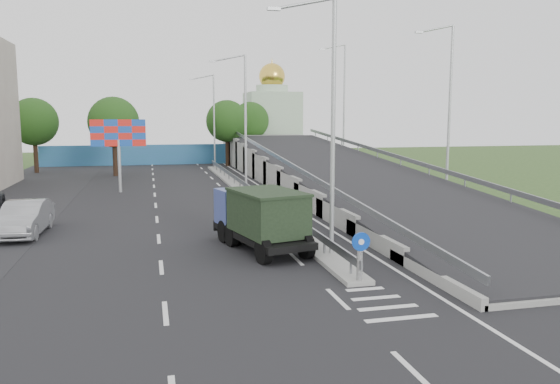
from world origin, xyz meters
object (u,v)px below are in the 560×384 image
object	(u,v)px
lamp_post_near	(329,114)
dump_truck	(260,216)
lamp_post_mid	(243,115)
sign_bollard	(360,256)
lamp_post_far	(212,116)
billboard	(118,137)
parked_car_b	(25,218)
church	(272,119)

from	to	relation	value
lamp_post_near	dump_truck	world-z (taller)	lamp_post_near
lamp_post_mid	dump_truck	distance (m)	18.58
sign_bollard	lamp_post_near	size ratio (longest dim) A/B	0.17
sign_bollard	lamp_post_far	size ratio (longest dim) A/B	0.17
billboard	dump_truck	world-z (taller)	billboard
lamp_post_far	parked_car_b	distance (m)	35.33
billboard	church	bearing A→B (deg)	59.30
lamp_post_mid	lamp_post_far	size ratio (longest dim) A/B	1.00
parked_car_b	dump_truck	bearing A→B (deg)	-24.42
billboard	parked_car_b	size ratio (longest dim) A/B	1.09
billboard	parked_car_b	distance (m)	15.37
lamp_post_near	church	world-z (taller)	church
lamp_post_far	sign_bollard	bearing A→B (deg)	-90.14
lamp_post_mid	lamp_post_far	distance (m)	20.00
parked_car_b	lamp_post_near	bearing A→B (deg)	-27.48
parked_car_b	church	bearing A→B (deg)	66.61
church	billboard	world-z (taller)	church
parked_car_b	lamp_post_mid	bearing A→B (deg)	46.90
lamp_post_mid	church	size ratio (longest dim) A/B	0.73
dump_truck	parked_car_b	xyz separation A→B (m)	(-10.52, 5.38, -0.63)
sign_bollard	billboard	bearing A→B (deg)	109.21
sign_bollard	church	xyz separation A→B (m)	(10.00, 57.83, 4.28)
lamp_post_near	lamp_post_far	size ratio (longest dim) A/B	1.00
lamp_post_near	parked_car_b	xyz separation A→B (m)	(-12.87, 7.47, -4.97)
church	dump_truck	world-z (taller)	church
billboard	dump_truck	distance (m)	21.20
dump_truck	church	bearing A→B (deg)	63.31
lamp_post_near	church	xyz separation A→B (m)	(9.89, 54.00, -0.50)
lamp_post_near	billboard	bearing A→B (deg)	112.49
sign_bollard	lamp_post_near	xyz separation A→B (m)	(0.11, 3.83, 4.77)
lamp_post_near	lamp_post_far	xyz separation A→B (m)	(0.00, 40.00, 0.00)
billboard	parked_car_b	bearing A→B (deg)	-104.51
sign_bollard	dump_truck	size ratio (longest dim) A/B	0.26
sign_bollard	dump_truck	distance (m)	6.34
church	lamp_post_near	bearing A→B (deg)	-100.38
lamp_post_mid	parked_car_b	distance (m)	18.63
lamp_post_near	parked_car_b	size ratio (longest dim) A/B	1.99
billboard	parked_car_b	world-z (taller)	billboard
lamp_post_near	parked_car_b	bearing A→B (deg)	149.85
billboard	lamp_post_near	bearing A→B (deg)	-67.51
lamp_post_mid	billboard	bearing A→B (deg)	167.62
sign_bollard	lamp_post_mid	bearing A→B (deg)	89.74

